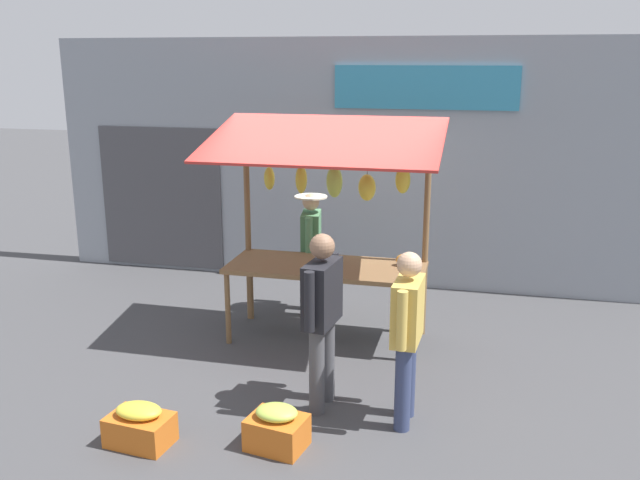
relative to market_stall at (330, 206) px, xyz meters
name	(u,v)px	position (x,y,z in m)	size (l,w,h in m)	color
ground_plane	(326,338)	(0.03, 0.04, -1.56)	(40.00, 40.00, 0.00)	#424244
street_backdrop	(358,164)	(0.08, -2.16, 0.14)	(9.00, 0.30, 3.40)	#8C939E
market_stall	(330,206)	(0.00, 0.00, 0.00)	(2.50, 1.46, 2.50)	brown
vendor_with_sunhat	(311,245)	(0.40, -0.71, -0.66)	(0.40, 0.66, 1.54)	#726656
shopper_in_striped_shirt	(322,309)	(-0.29, 1.59, -0.60)	(0.28, 0.70, 1.65)	#4C4C51
shopper_with_shopping_bag	(407,327)	(-1.07, 1.70, -0.66)	(0.24, 0.68, 1.57)	navy
produce_crate_near	(140,426)	(1.03, 2.57, -1.39)	(0.56, 0.41, 0.37)	#D1661E
produce_crate_side	(277,428)	(-0.09, 2.36, -1.38)	(0.52, 0.44, 0.38)	#D1661E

